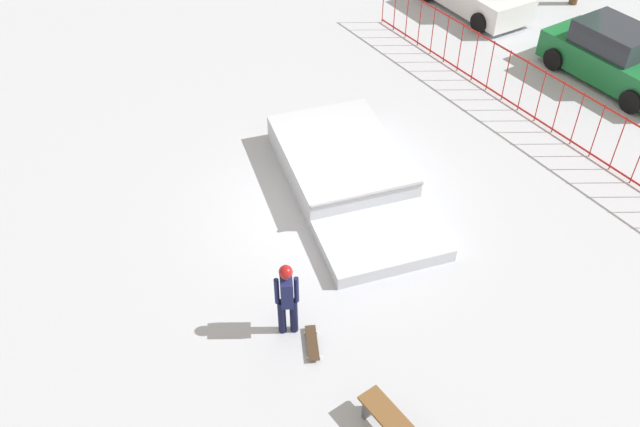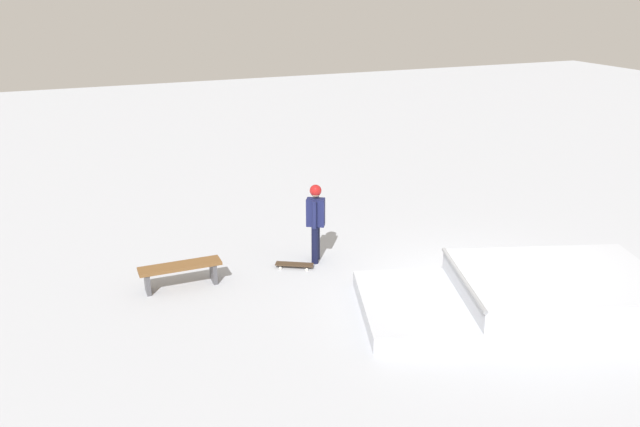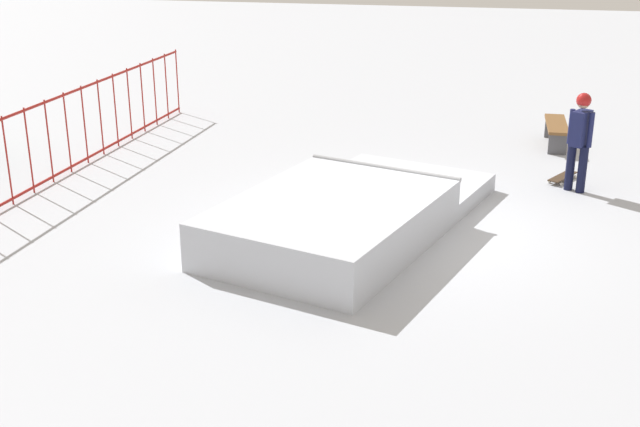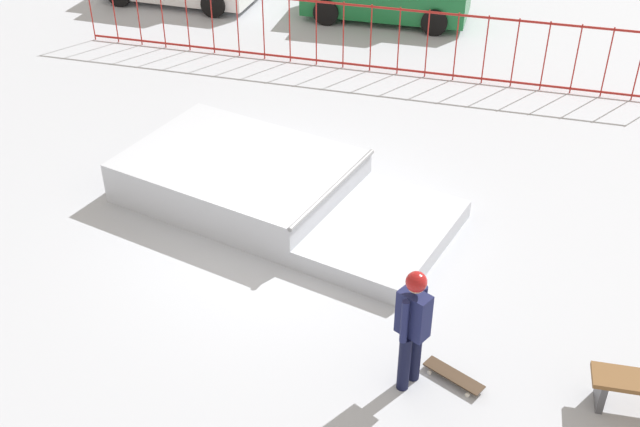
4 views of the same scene
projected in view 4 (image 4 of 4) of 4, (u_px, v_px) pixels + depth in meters
ground_plane at (281, 239)px, 12.28m from camera, size 60.00×60.00×0.00m
skate_ramp at (263, 186)px, 12.98m from camera, size 5.93×4.11×0.74m
skater at (413, 321)px, 9.24m from camera, size 0.44×0.39×1.73m
skateboard at (454, 376)px, 9.79m from camera, size 0.80×0.57×0.09m
perimeter_fence at (357, 36)px, 17.17m from camera, size 12.90×0.74×1.50m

